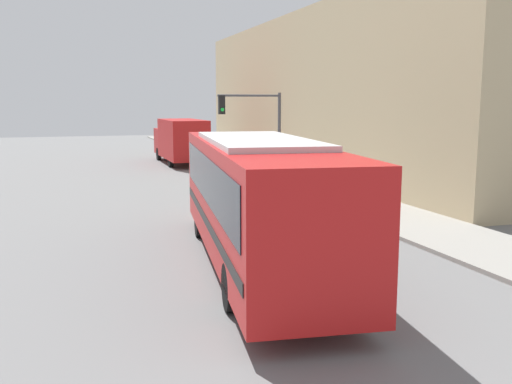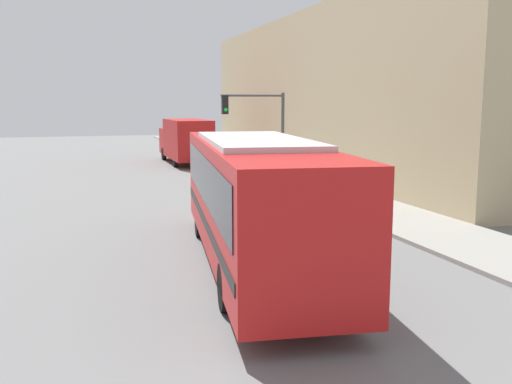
# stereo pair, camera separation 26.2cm
# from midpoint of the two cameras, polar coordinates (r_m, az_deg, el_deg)

# --- Properties ---
(ground_plane) EXTENTS (120.00, 120.00, 0.00)m
(ground_plane) POSITION_cam_midpoint_polar(r_m,az_deg,el_deg) (15.87, 1.12, -6.30)
(ground_plane) COLOR slate
(sidewalk) EXTENTS (3.33, 70.00, 0.13)m
(sidewalk) POSITION_cam_midpoint_polar(r_m,az_deg,el_deg) (36.47, 0.10, 2.48)
(sidewalk) COLOR gray
(sidewalk) RESTS_ON ground_plane
(building_facade) EXTENTS (6.00, 33.84, 9.36)m
(building_facade) POSITION_cam_midpoint_polar(r_m,az_deg,el_deg) (36.05, 8.32, 9.66)
(building_facade) COLOR tan
(building_facade) RESTS_ON ground_plane
(city_bus) EXTENTS (3.99, 11.46, 3.30)m
(city_bus) POSITION_cam_midpoint_polar(r_m,az_deg,el_deg) (14.45, 0.38, -0.09)
(city_bus) COLOR red
(city_bus) RESTS_ON ground_plane
(delivery_truck) EXTENTS (2.40, 8.28, 3.04)m
(delivery_truck) POSITION_cam_midpoint_polar(r_m,az_deg,el_deg) (39.48, -6.92, 5.23)
(delivery_truck) COLOR #B21919
(delivery_truck) RESTS_ON ground_plane
(fire_hydrant) EXTENTS (0.25, 0.33, 0.72)m
(fire_hydrant) POSITION_cam_midpoint_polar(r_m,az_deg,el_deg) (22.82, 8.64, -0.45)
(fire_hydrant) COLOR #999999
(fire_hydrant) RESTS_ON sidewalk
(traffic_light_pole) EXTENTS (3.28, 0.35, 4.53)m
(traffic_light_pole) POSITION_cam_midpoint_polar(r_m,az_deg,el_deg) (28.47, 0.65, 7.15)
(traffic_light_pole) COLOR #47474C
(traffic_light_pole) RESTS_ON sidewalk
(parking_meter) EXTENTS (0.14, 0.14, 1.27)m
(parking_meter) POSITION_cam_midpoint_polar(r_m,az_deg,el_deg) (27.31, 3.98, 2.23)
(parking_meter) COLOR #47474C
(parking_meter) RESTS_ON sidewalk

